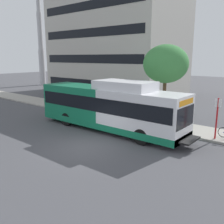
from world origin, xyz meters
TOP-DOWN VIEW (x-y plane):
  - ground_plane at (0.00, 8.00)m, footprint 120.00×120.00m
  - sidewalk_curb at (7.00, 6.00)m, footprint 3.00×56.00m
  - transit_bus at (3.51, 1.17)m, footprint 2.58×12.25m
  - bus_stop_sign_pole at (5.95, -5.56)m, footprint 0.10×0.36m
  - street_tree_near_stop at (8.18, -0.75)m, footprint 3.53×3.53m
  - lattice_comm_tower at (18.56, 30.37)m, footprint 1.10×1.10m

SIDE VIEW (x-z plane):
  - ground_plane at x=0.00m, z-range 0.00..0.00m
  - sidewalk_curb at x=7.00m, z-range 0.00..0.14m
  - bus_stop_sign_pole at x=5.95m, z-range 0.35..2.95m
  - transit_bus at x=3.51m, z-range -0.12..3.53m
  - street_tree_near_stop at x=8.18m, z-range 1.64..7.67m
  - lattice_comm_tower at x=18.56m, z-range -4.82..23.96m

